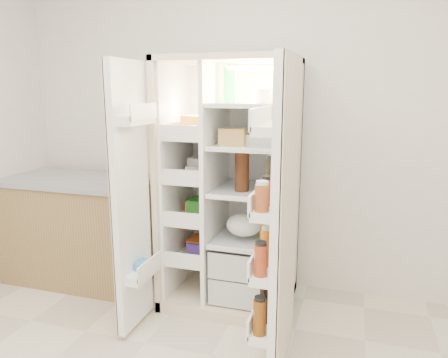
% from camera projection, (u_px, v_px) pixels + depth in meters
% --- Properties ---
extents(wall_back, '(4.00, 0.02, 2.70)m').
position_uv_depth(wall_back, '(257.00, 119.00, 3.32)').
color(wall_back, silver).
rests_on(wall_back, floor).
extents(refrigerator, '(0.92, 0.70, 1.80)m').
position_uv_depth(refrigerator, '(235.00, 204.00, 3.15)').
color(refrigerator, beige).
rests_on(refrigerator, floor).
extents(freezer_door, '(0.15, 0.40, 1.72)m').
position_uv_depth(freezer_door, '(131.00, 200.00, 2.70)').
color(freezer_door, white).
rests_on(freezer_door, floor).
extents(fridge_door, '(0.17, 0.58, 1.72)m').
position_uv_depth(fridge_door, '(281.00, 222.00, 2.34)').
color(fridge_door, white).
rests_on(fridge_door, floor).
extents(kitchen_counter, '(1.20, 0.64, 0.87)m').
position_uv_depth(kitchen_counter, '(79.00, 229.00, 3.54)').
color(kitchen_counter, olive).
rests_on(kitchen_counter, floor).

